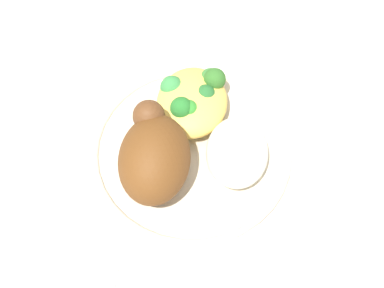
{
  "coord_description": "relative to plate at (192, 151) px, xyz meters",
  "views": [
    {
      "loc": [
        -0.3,
        -0.03,
        0.56
      ],
      "look_at": [
        0.0,
        0.0,
        0.03
      ],
      "focal_mm": 47.74,
      "sensor_mm": 36.0,
      "label": 1
    }
  ],
  "objects": [
    {
      "name": "ground_plane",
      "position": [
        0.0,
        0.0,
        -0.01
      ],
      "size": [
        2.0,
        2.0,
        0.0
      ],
      "primitive_type": "plane",
      "color": "silver"
    },
    {
      "name": "plate",
      "position": [
        0.0,
        0.0,
        0.0
      ],
      "size": [
        0.25,
        0.25,
        0.02
      ],
      "color": "beige",
      "rests_on": "ground_plane"
    },
    {
      "name": "roasted_chicken",
      "position": [
        -0.04,
        0.04,
        0.05
      ],
      "size": [
        0.12,
        0.08,
        0.08
      ],
      "color": "brown",
      "rests_on": "plate"
    },
    {
      "name": "rice_pile",
      "position": [
        -0.01,
        -0.05,
        0.03
      ],
      "size": [
        0.1,
        0.07,
        0.04
      ],
      "primitive_type": "ellipsoid",
      "color": "white",
      "rests_on": "plate"
    },
    {
      "name": "mac_cheese_with_broccoli",
      "position": [
        0.06,
        0.01,
        0.03
      ],
      "size": [
        0.1,
        0.09,
        0.05
      ],
      "color": "#ECC053",
      "rests_on": "plate"
    },
    {
      "name": "fork",
      "position": [
        -0.16,
        0.04,
        -0.01
      ],
      "size": [
        0.02,
        0.14,
        0.01
      ],
      "color": "#B2B2B7",
      "rests_on": "ground_plane"
    }
  ]
}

